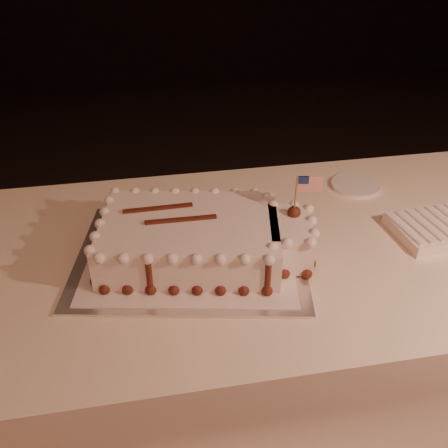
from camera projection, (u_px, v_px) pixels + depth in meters
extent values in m
cube|color=#FBE0C2|center=(263.00, 348.00, 1.45)|extent=(2.40, 0.80, 0.75)
cube|color=silver|center=(191.00, 256.00, 1.19)|extent=(0.60, 0.50, 0.01)
cube|color=silver|center=(191.00, 255.00, 1.18)|extent=(0.54, 0.45, 0.00)
cube|color=white|center=(190.00, 238.00, 1.16)|extent=(0.45, 0.34, 0.10)
cube|color=white|center=(289.00, 239.00, 1.15)|extent=(0.12, 0.17, 0.10)
sphere|color=#5B2116|center=(104.00, 289.00, 1.07)|extent=(0.02, 0.02, 0.02)
sphere|color=#5B2116|center=(128.00, 290.00, 1.07)|extent=(0.02, 0.02, 0.02)
sphere|color=#5B2116|center=(151.00, 290.00, 1.07)|extent=(0.02, 0.02, 0.02)
sphere|color=#5B2116|center=(174.00, 290.00, 1.07)|extent=(0.02, 0.02, 0.02)
sphere|color=#5B2116|center=(197.00, 290.00, 1.07)|extent=(0.02, 0.02, 0.02)
sphere|color=#5B2116|center=(220.00, 290.00, 1.07)|extent=(0.02, 0.02, 0.02)
sphere|color=#5B2116|center=(244.00, 291.00, 1.07)|extent=(0.02, 0.02, 0.02)
sphere|color=#5B2116|center=(267.00, 291.00, 1.07)|extent=(0.02, 0.02, 0.02)
sphere|color=#5B2116|center=(270.00, 279.00, 1.10)|extent=(0.02, 0.02, 0.02)
sphere|color=#5B2116|center=(284.00, 274.00, 1.11)|extent=(0.02, 0.02, 0.02)
sphere|color=#5B2116|center=(307.00, 274.00, 1.11)|extent=(0.02, 0.02, 0.02)
sphere|color=#5B2116|center=(311.00, 264.00, 1.14)|extent=(0.02, 0.02, 0.02)
sphere|color=#5B2116|center=(308.00, 250.00, 1.18)|extent=(0.02, 0.02, 0.02)
sphere|color=#5B2116|center=(305.00, 238.00, 1.23)|extent=(0.02, 0.02, 0.02)
sphere|color=#5B2116|center=(291.00, 234.00, 1.24)|extent=(0.02, 0.02, 0.02)
sphere|color=#5B2116|center=(271.00, 234.00, 1.24)|extent=(0.02, 0.02, 0.02)
sphere|color=#5B2116|center=(265.00, 226.00, 1.27)|extent=(0.02, 0.02, 0.02)
sphere|color=#5B2116|center=(254.00, 221.00, 1.29)|extent=(0.02, 0.02, 0.02)
sphere|color=#5B2116|center=(234.00, 221.00, 1.29)|extent=(0.02, 0.02, 0.02)
sphere|color=#5B2116|center=(215.00, 221.00, 1.29)|extent=(0.02, 0.02, 0.02)
sphere|color=#5B2116|center=(196.00, 220.00, 1.29)|extent=(0.02, 0.02, 0.02)
sphere|color=#5B2116|center=(177.00, 220.00, 1.29)|extent=(0.02, 0.02, 0.02)
sphere|color=#5B2116|center=(157.00, 220.00, 1.29)|extent=(0.02, 0.02, 0.02)
sphere|color=#5B2116|center=(138.00, 220.00, 1.29)|extent=(0.02, 0.02, 0.02)
sphere|color=#5B2116|center=(119.00, 220.00, 1.29)|extent=(0.02, 0.02, 0.02)
sphere|color=#5B2116|center=(113.00, 230.00, 1.26)|extent=(0.02, 0.02, 0.02)
sphere|color=#5B2116|center=(109.00, 241.00, 1.22)|extent=(0.02, 0.02, 0.02)
sphere|color=#5B2116|center=(105.00, 254.00, 1.17)|extent=(0.02, 0.02, 0.02)
sphere|color=#5B2116|center=(100.00, 267.00, 1.13)|extent=(0.02, 0.02, 0.02)
sphere|color=#5B2116|center=(96.00, 282.00, 1.09)|extent=(0.02, 0.02, 0.02)
sphere|color=white|center=(99.00, 258.00, 1.02)|extent=(0.02, 0.02, 0.02)
sphere|color=white|center=(123.00, 258.00, 1.02)|extent=(0.02, 0.02, 0.02)
sphere|color=white|center=(147.00, 259.00, 1.02)|extent=(0.02, 0.02, 0.02)
sphere|color=white|center=(172.00, 259.00, 1.02)|extent=(0.02, 0.02, 0.02)
sphere|color=white|center=(196.00, 259.00, 1.02)|extent=(0.02, 0.02, 0.02)
sphere|color=white|center=(220.00, 259.00, 1.02)|extent=(0.02, 0.02, 0.02)
sphere|color=white|center=(245.00, 259.00, 1.02)|extent=(0.02, 0.02, 0.02)
sphere|color=white|center=(269.00, 260.00, 1.02)|extent=(0.02, 0.02, 0.02)
sphere|color=white|center=(272.00, 248.00, 1.05)|extent=(0.02, 0.02, 0.02)
sphere|color=white|center=(287.00, 243.00, 1.07)|extent=(0.02, 0.02, 0.02)
sphere|color=white|center=(310.00, 243.00, 1.07)|extent=(0.02, 0.02, 0.02)
sphere|color=white|center=(314.00, 233.00, 1.10)|extent=(0.02, 0.02, 0.02)
sphere|color=white|center=(311.00, 221.00, 1.14)|extent=(0.02, 0.02, 0.02)
sphere|color=white|center=(309.00, 209.00, 1.18)|extent=(0.02, 0.02, 0.02)
sphere|color=white|center=(294.00, 205.00, 1.19)|extent=(0.02, 0.02, 0.02)
sphere|color=white|center=(273.00, 205.00, 1.19)|extent=(0.02, 0.02, 0.02)
sphere|color=white|center=(267.00, 197.00, 1.22)|extent=(0.02, 0.02, 0.02)
sphere|color=white|center=(255.00, 193.00, 1.24)|extent=(0.02, 0.02, 0.02)
sphere|color=white|center=(235.00, 193.00, 1.24)|extent=(0.02, 0.02, 0.02)
sphere|color=white|center=(215.00, 192.00, 1.24)|extent=(0.02, 0.02, 0.02)
sphere|color=white|center=(195.00, 192.00, 1.24)|extent=(0.02, 0.02, 0.02)
sphere|color=white|center=(175.00, 192.00, 1.24)|extent=(0.02, 0.02, 0.02)
sphere|color=white|center=(155.00, 192.00, 1.24)|extent=(0.02, 0.02, 0.02)
sphere|color=white|center=(135.00, 192.00, 1.25)|extent=(0.02, 0.02, 0.02)
sphere|color=white|center=(115.00, 192.00, 1.25)|extent=(0.02, 0.02, 0.02)
sphere|color=white|center=(109.00, 201.00, 1.21)|extent=(0.02, 0.02, 0.02)
sphere|color=white|center=(105.00, 212.00, 1.17)|extent=(0.02, 0.02, 0.02)
sphere|color=white|center=(100.00, 224.00, 1.13)|extent=(0.02, 0.02, 0.02)
sphere|color=white|center=(95.00, 237.00, 1.09)|extent=(0.02, 0.02, 0.02)
sphere|color=white|center=(90.00, 251.00, 1.04)|extent=(0.02, 0.02, 0.02)
cylinder|color=#5B2116|center=(149.00, 275.00, 1.05)|extent=(0.01, 0.01, 0.09)
sphere|color=#5B2116|center=(151.00, 289.00, 1.07)|extent=(0.02, 0.02, 0.02)
cylinder|color=#5B2116|center=(268.00, 276.00, 1.04)|extent=(0.01, 0.01, 0.09)
sphere|color=#5B2116|center=(267.00, 290.00, 1.07)|extent=(0.02, 0.02, 0.02)
cylinder|color=#5B2116|center=(310.00, 237.00, 1.16)|extent=(0.01, 0.01, 0.09)
sphere|color=#5B2116|center=(308.00, 250.00, 1.18)|extent=(0.02, 0.02, 0.02)
cylinder|color=#5B2116|center=(254.00, 208.00, 1.27)|extent=(0.01, 0.01, 0.09)
sphere|color=#5B2116|center=(254.00, 220.00, 1.29)|extent=(0.02, 0.02, 0.02)
cylinder|color=#5B2116|center=(156.00, 207.00, 1.27)|extent=(0.01, 0.01, 0.09)
sphere|color=#5B2116|center=(157.00, 220.00, 1.29)|extent=(0.02, 0.02, 0.02)
cylinder|color=#5B2116|center=(103.00, 240.00, 1.15)|extent=(0.01, 0.01, 0.09)
sphere|color=#5B2116|center=(105.00, 253.00, 1.17)|extent=(0.02, 0.02, 0.02)
cube|color=#5B2116|center=(158.00, 208.00, 1.17)|extent=(0.16, 0.01, 0.01)
cube|color=#5B2116|center=(181.00, 219.00, 1.13)|extent=(0.16, 0.01, 0.01)
sphere|color=#5B2116|center=(294.00, 212.00, 1.15)|extent=(0.03, 0.03, 0.03)
cylinder|color=#A48446|center=(295.00, 199.00, 1.13)|extent=(0.00, 0.00, 0.12)
cube|color=red|center=(310.00, 184.00, 1.11)|extent=(0.06, 0.01, 0.04)
cube|color=navy|center=(304.00, 180.00, 1.10)|extent=(0.02, 0.01, 0.02)
cube|color=white|center=(438.00, 228.00, 1.27)|extent=(0.24, 0.18, 0.03)
cube|color=white|center=(404.00, 228.00, 1.23)|extent=(0.03, 0.14, 0.01)
cube|color=white|center=(414.00, 227.00, 1.24)|extent=(0.03, 0.14, 0.01)
cube|color=white|center=(424.00, 225.00, 1.25)|extent=(0.03, 0.14, 0.01)
cube|color=white|center=(434.00, 223.00, 1.25)|extent=(0.03, 0.14, 0.01)
cube|color=white|center=(444.00, 221.00, 1.26)|extent=(0.03, 0.14, 0.01)
cylinder|color=white|center=(355.00, 185.00, 1.47)|extent=(0.14, 0.14, 0.01)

